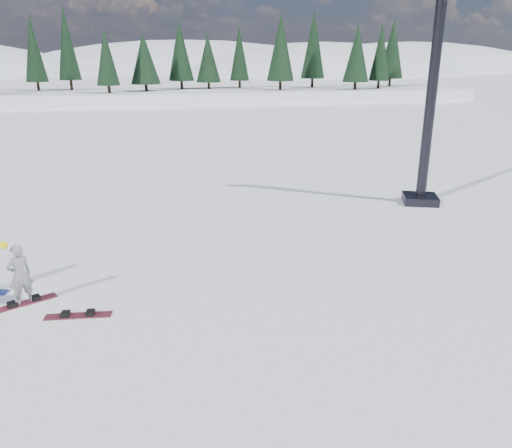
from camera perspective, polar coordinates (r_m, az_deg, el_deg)
The scene contains 6 objects.
ground at distance 13.85m, azimuth -19.10°, elevation -6.73°, with size 420.00×420.00×0.00m, color white.
alpine_backdrop at distance 203.08m, azimuth -16.55°, elevation 12.33°, with size 412.50×227.00×53.20m.
lift_tower at distance 20.81m, azimuth 19.20°, elevation 11.77°, with size 2.35×1.70×8.77m.
snowboarder_woman at distance 13.14m, azimuth -25.42°, elevation -5.23°, with size 0.67×0.62×1.67m.
snowboard_woman at distance 13.44m, azimuth -24.95°, elevation -8.22°, with size 1.50×0.28×0.03m, color maroon.
snowboard_loose_b at distance 12.38m, azimuth -19.65°, elevation -9.84°, with size 1.50×0.28×0.03m, color maroon.
Camera 1 is at (1.87, -12.49, 5.69)m, focal length 35.00 mm.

